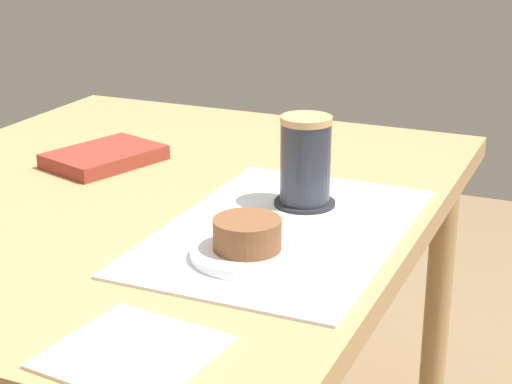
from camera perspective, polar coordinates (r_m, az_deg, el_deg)
dining_table at (r=1.33m, az=-7.49°, el=-3.12°), size 1.02×0.86×0.71m
placemat at (r=1.14m, az=1.85°, el=-2.55°), size 0.46×0.30×0.00m
pastry_plate at (r=1.05m, az=-0.59°, el=-4.09°), size 0.14×0.14×0.01m
pastry at (r=1.04m, az=-0.59°, el=-2.81°), size 0.08×0.08×0.04m
coffee_coaster at (r=1.22m, az=3.26°, el=-0.72°), size 0.09×0.09×0.00m
coffee_mug at (r=1.21m, az=3.36°, el=2.21°), size 0.11×0.07×0.12m
paper_napkin at (r=0.86m, az=-8.23°, el=-10.54°), size 0.17×0.17×0.00m
small_book at (r=1.44m, az=-10.07°, el=2.33°), size 0.21×0.17×0.02m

